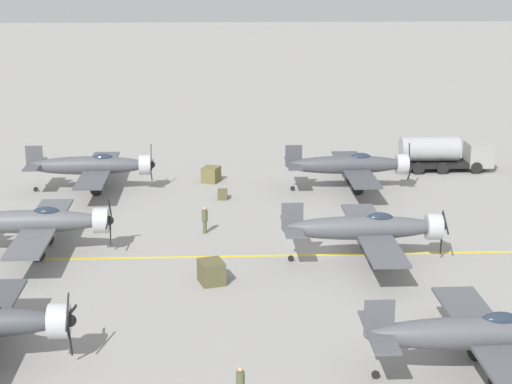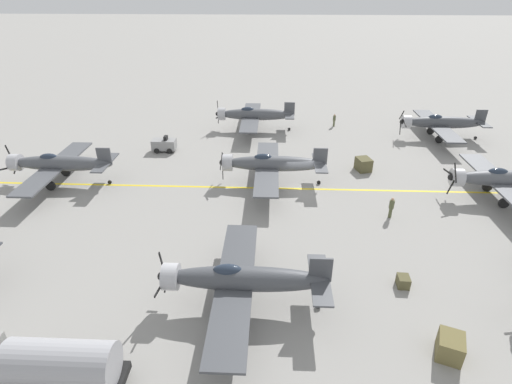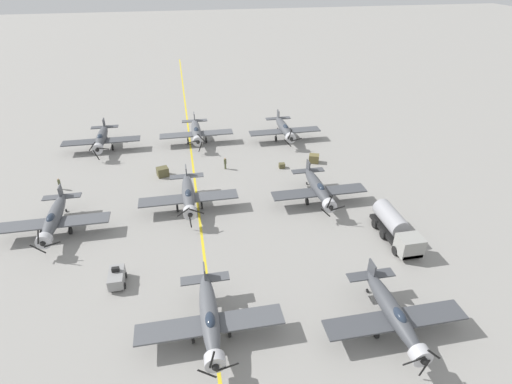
# 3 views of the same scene
# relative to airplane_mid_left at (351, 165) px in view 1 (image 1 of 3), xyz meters

# --- Properties ---
(ground_plane) EXTENTS (400.00, 400.00, 0.00)m
(ground_plane) POSITION_rel_airplane_mid_left_xyz_m (15.14, -4.26, -2.01)
(ground_plane) COLOR gray
(taxiway_stripe) EXTENTS (0.30, 160.00, 0.01)m
(taxiway_stripe) POSITION_rel_airplane_mid_left_xyz_m (15.14, -4.26, -2.01)
(taxiway_stripe) COLOR yellow
(taxiway_stripe) RESTS_ON ground
(airplane_mid_left) EXTENTS (12.00, 9.98, 3.75)m
(airplane_mid_left) POSITION_rel_airplane_mid_left_xyz_m (0.00, 0.00, 0.00)
(airplane_mid_left) COLOR #44474C
(airplane_mid_left) RESTS_ON ground
(airplane_near_center) EXTENTS (12.00, 9.98, 3.65)m
(airplane_near_center) POSITION_rel_airplane_mid_left_xyz_m (13.95, -21.70, 0.00)
(airplane_near_center) COLOR #55585D
(airplane_near_center) RESTS_ON ground
(airplane_near_left) EXTENTS (12.00, 9.98, 3.74)m
(airplane_near_left) POSITION_rel_airplane_mid_left_xyz_m (-0.73, -20.12, -0.00)
(airplane_near_left) COLOR #4B4D52
(airplane_near_left) RESTS_ON ground
(airplane_mid_right) EXTENTS (12.00, 9.98, 3.76)m
(airplane_mid_right) POSITION_rel_airplane_mid_left_xyz_m (31.22, 0.80, 0.00)
(airplane_mid_right) COLOR #4E5055
(airplane_mid_right) RESTS_ON ground
(airplane_mid_center) EXTENTS (12.00, 9.98, 3.65)m
(airplane_mid_center) POSITION_rel_airplane_mid_left_xyz_m (16.18, -1.56, -0.00)
(airplane_mid_center) COLOR #505358
(airplane_mid_center) RESTS_ON ground
(fuel_tanker) EXTENTS (2.67, 8.00, 2.98)m
(fuel_tanker) POSITION_rel_airplane_mid_left_xyz_m (-5.93, 9.05, -0.50)
(fuel_tanker) COLOR black
(fuel_tanker) RESTS_ON ground
(ground_crew_walking) EXTENTS (0.40, 0.40, 1.82)m
(ground_crew_walking) POSITION_rel_airplane_mid_left_xyz_m (10.46, -11.34, -1.02)
(ground_crew_walking) COLOR #515638
(ground_crew_walking) RESTS_ON ground
(ground_crew_inspecting) EXTENTS (0.36, 0.36, 1.64)m
(ground_crew_inspecting) POSITION_rel_airplane_mid_left_xyz_m (33.11, -9.68, -1.12)
(ground_crew_inspecting) COLOR #515638
(ground_crew_inspecting) RESTS_ON ground
(supply_crate_by_tanker) EXTENTS (1.84, 1.66, 1.29)m
(supply_crate_by_tanker) POSITION_rel_airplane_mid_left_xyz_m (19.51, -10.89, -1.37)
(supply_crate_by_tanker) COLOR brown
(supply_crate_by_tanker) RESTS_ON ground
(supply_crate_mid_lane) EXTENTS (1.82, 1.68, 1.23)m
(supply_crate_mid_lane) POSITION_rel_airplane_mid_left_xyz_m (-3.08, -10.96, -1.39)
(supply_crate_mid_lane) COLOR brown
(supply_crate_mid_lane) RESTS_ON ground
(supply_crate_outboard) EXTENTS (0.90, 0.76, 0.72)m
(supply_crate_outboard) POSITION_rel_airplane_mid_left_xyz_m (2.16, -10.09, -1.65)
(supply_crate_outboard) COLOR brown
(supply_crate_outboard) RESTS_ON ground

